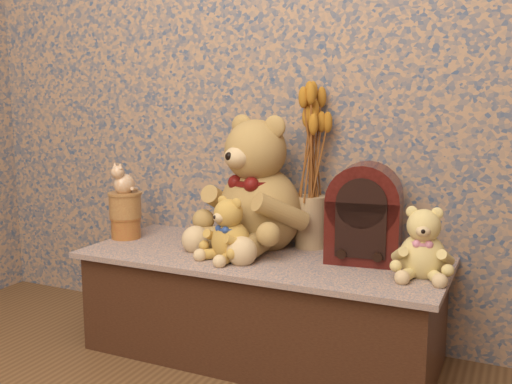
% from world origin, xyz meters
% --- Properties ---
extents(display_shelf, '(1.32, 0.55, 0.38)m').
position_xyz_m(display_shelf, '(0.00, 1.23, 0.19)').
color(display_shelf, '#354C6E').
rests_on(display_shelf, ground).
extents(teddy_large, '(0.57, 0.62, 0.54)m').
position_xyz_m(teddy_large, '(-0.06, 1.35, 0.65)').
color(teddy_large, olive).
rests_on(teddy_large, display_shelf).
extents(teddy_medium, '(0.26, 0.28, 0.24)m').
position_xyz_m(teddy_medium, '(-0.08, 1.14, 0.50)').
color(teddy_medium, '#B48232').
rests_on(teddy_medium, display_shelf).
extents(teddy_small, '(0.22, 0.25, 0.24)m').
position_xyz_m(teddy_small, '(0.57, 1.22, 0.51)').
color(teddy_small, tan).
rests_on(teddy_small, display_shelf).
extents(cathedral_radio, '(0.27, 0.21, 0.35)m').
position_xyz_m(cathedral_radio, '(0.36, 1.32, 0.56)').
color(cathedral_radio, '#370D0A').
rests_on(cathedral_radio, display_shelf).
extents(ceramic_vase, '(0.13, 0.13, 0.20)m').
position_xyz_m(ceramic_vase, '(0.12, 1.42, 0.48)').
color(ceramic_vase, tan).
rests_on(ceramic_vase, display_shelf).
extents(dried_stalks, '(0.26, 0.26, 0.39)m').
position_xyz_m(dried_stalks, '(0.12, 1.42, 0.77)').
color(dried_stalks, '#AF6B1C').
rests_on(dried_stalks, ceramic_vase).
extents(biscuit_tin_lower, '(0.14, 0.14, 0.09)m').
position_xyz_m(biscuit_tin_lower, '(-0.61, 1.24, 0.43)').
color(biscuit_tin_lower, '#B49235').
rests_on(biscuit_tin_lower, display_shelf).
extents(biscuit_tin_upper, '(0.14, 0.14, 0.10)m').
position_xyz_m(biscuit_tin_upper, '(-0.61, 1.24, 0.52)').
color(biscuit_tin_upper, tan).
rests_on(biscuit_tin_upper, biscuit_tin_lower).
extents(cat_figurine, '(0.11, 0.12, 0.13)m').
position_xyz_m(cat_figurine, '(-0.61, 1.24, 0.63)').
color(cat_figurine, silver).
rests_on(cat_figurine, biscuit_tin_upper).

